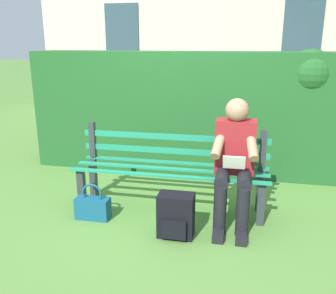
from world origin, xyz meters
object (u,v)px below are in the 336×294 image
(backpack, at_px, (176,216))
(handbag, at_px, (93,207))
(park_bench, at_px, (171,168))
(person_seated, at_px, (234,159))

(backpack, height_order, handbag, backpack)
(park_bench, height_order, person_seated, person_seated)
(person_seated, height_order, handbag, person_seated)
(park_bench, distance_m, handbag, 0.88)
(person_seated, relative_size, backpack, 2.97)
(park_bench, xyz_separation_m, person_seated, (-0.64, 0.17, 0.20))
(park_bench, distance_m, backpack, 0.65)
(park_bench, distance_m, person_seated, 0.69)
(park_bench, xyz_separation_m, handbag, (0.70, 0.42, -0.31))
(park_bench, bearing_deg, handbag, 31.01)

